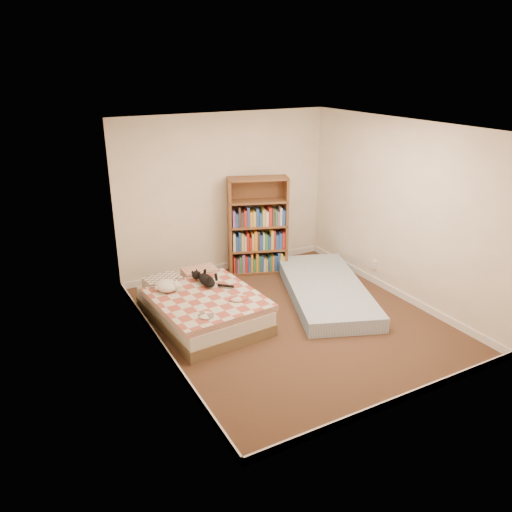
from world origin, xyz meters
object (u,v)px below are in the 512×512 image
bed (202,306)px  floor_mattress (326,290)px  bookshelf (257,238)px  black_cat (206,279)px  white_dog (168,286)px

bed → floor_mattress: (1.85, -0.19, -0.10)m
bookshelf → black_cat: bearing=-124.6°
floor_mattress → black_cat: bearing=-172.3°
bed → black_cat: black_cat is taller
white_dog → bookshelf: bearing=16.4°
floor_mattress → black_cat: 1.78m
bookshelf → floor_mattress: (0.42, -1.32, -0.46)m
black_cat → white_dog: 0.52m
bed → black_cat: size_ratio=2.70×
floor_mattress → black_cat: size_ratio=3.46×
floor_mattress → white_dog: white_dog is taller
bookshelf → white_dog: (-1.80, -0.89, -0.09)m
bed → white_dog: 0.51m
floor_mattress → white_dog: size_ratio=6.85×
bed → floor_mattress: bed is taller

